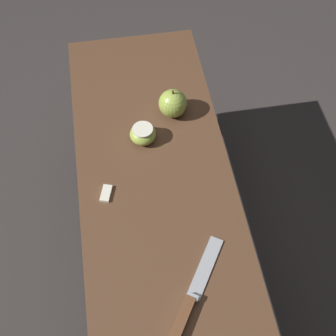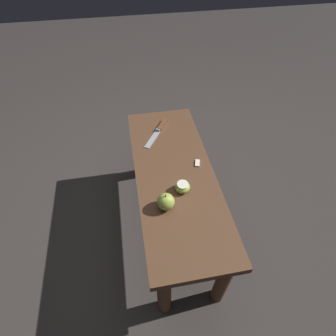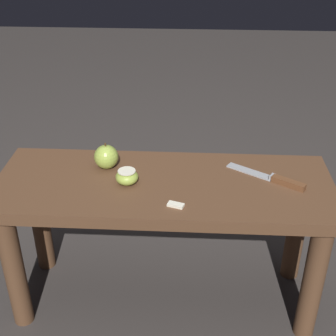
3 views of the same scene
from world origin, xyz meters
name	(u,v)px [view 1 (image 1 of 3)]	position (x,y,z in m)	size (l,w,h in m)	color
ground_plane	(158,250)	(0.00, 0.00, 0.00)	(8.00, 8.00, 0.00)	#383330
wooden_bench	(156,192)	(0.00, 0.00, 0.39)	(1.08, 0.40, 0.49)	brown
knife	(190,304)	(-0.36, -0.03, 0.50)	(0.24, 0.17, 0.02)	#9EA0A5
apple_whole	(173,103)	(0.20, -0.08, 0.53)	(0.08, 0.08, 0.09)	#9EB747
apple_cut	(143,134)	(0.11, 0.01, 0.52)	(0.07, 0.07, 0.05)	#9EB747
apple_slice_near_knife	(106,193)	(-0.04, 0.13, 0.50)	(0.05, 0.04, 0.01)	white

